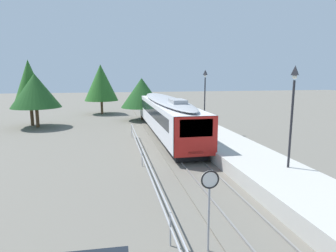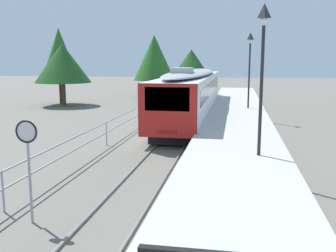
{
  "view_description": "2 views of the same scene",
  "coord_description": "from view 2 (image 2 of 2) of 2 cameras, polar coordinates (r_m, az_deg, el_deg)",
  "views": [
    {
      "loc": [
        -5.15,
        3.01,
        5.78
      ],
      "look_at": [
        -1.0,
        24.14,
        2.0
      ],
      "focal_mm": 31.36,
      "sensor_mm": 36.0,
      "label": 1
    },
    {
      "loc": [
        3.18,
        2.41,
        4.32
      ],
      "look_at": [
        0.4,
        18.14,
        1.6
      ],
      "focal_mm": 41.43,
      "sensor_mm": 36.0,
      "label": 2
    }
  ],
  "objects": [
    {
      "name": "ground_plane",
      "position": [
        20.99,
        -7.33,
        -2.3
      ],
      "size": [
        160.0,
        160.0,
        0.0
      ],
      "primitive_type": "plane",
      "color": "#6B665B"
    },
    {
      "name": "track_rails",
      "position": [
        20.3,
        0.78,
        -2.53
      ],
      "size": [
        3.2,
        60.0,
        0.14
      ],
      "color": "#6B665B",
      "rests_on": "ground"
    },
    {
      "name": "commuter_train",
      "position": [
        28.19,
        3.53,
        5.23
      ],
      "size": [
        2.82,
        20.63,
        3.74
      ],
      "color": "silver",
      "rests_on": "track_rails"
    },
    {
      "name": "station_platform",
      "position": [
        19.97,
        10.04,
        -1.66
      ],
      "size": [
        3.9,
        60.0,
        0.9
      ],
      "primitive_type": "cube",
      "color": "#B7B5AD",
      "rests_on": "ground"
    },
    {
      "name": "platform_lamp_mid_platform",
      "position": [
        14.15,
        13.77,
        10.62
      ],
      "size": [
        0.34,
        0.34,
        5.35
      ],
      "color": "#232328",
      "rests_on": "station_platform"
    },
    {
      "name": "platform_lamp_far_end",
      "position": [
        28.5,
        11.95,
        10.06
      ],
      "size": [
        0.34,
        0.34,
        5.35
      ],
      "color": "#232328",
      "rests_on": "station_platform"
    },
    {
      "name": "speed_limit_sign",
      "position": [
        10.71,
        -19.97,
        -2.75
      ],
      "size": [
        0.61,
        0.1,
        2.81
      ],
      "color": "#9EA0A5",
      "rests_on": "ground"
    },
    {
      "name": "carpark_fence",
      "position": [
        12.06,
        -23.21,
        -7.57
      ],
      "size": [
        0.06,
        36.06,
        1.25
      ],
      "color": "#9EA0A5",
      "rests_on": "ground"
    },
    {
      "name": "tree_behind_carpark",
      "position": [
        38.58,
        -15.26,
        8.92
      ],
      "size": [
        5.35,
        5.35,
        5.91
      ],
      "color": "brown",
      "rests_on": "ground"
    },
    {
      "name": "tree_behind_station_far",
      "position": [
        38.17,
        3.43,
        8.41
      ],
      "size": [
        5.35,
        5.35,
        5.36
      ],
      "color": "brown",
      "rests_on": "ground"
    },
    {
      "name": "tree_distant_left",
      "position": [
        46.22,
        -2.04,
        10.01
      ],
      "size": [
        4.91,
        4.91,
        7.25
      ],
      "color": "brown",
      "rests_on": "ground"
    },
    {
      "name": "tree_distant_centre",
      "position": [
        40.0,
        -15.69,
        10.0
      ],
      "size": [
        3.71,
        3.71,
        7.43
      ],
      "color": "brown",
      "rests_on": "ground"
    }
  ]
}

